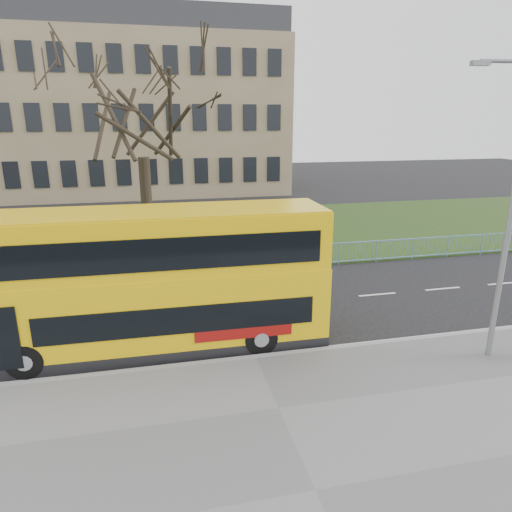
# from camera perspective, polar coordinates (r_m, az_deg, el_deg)

# --- Properties ---
(ground) EXTENTS (120.00, 120.00, 0.00)m
(ground) POSITION_cam_1_polar(r_m,az_deg,el_deg) (15.19, -1.39, -10.05)
(ground) COLOR black
(ground) RESTS_ON ground
(pavement) EXTENTS (80.00, 10.50, 0.12)m
(pavement) POSITION_cam_1_polar(r_m,az_deg,el_deg) (9.79, 7.42, -27.27)
(pavement) COLOR slate
(pavement) RESTS_ON ground
(kerb) EXTENTS (80.00, 0.20, 0.14)m
(kerb) POSITION_cam_1_polar(r_m,az_deg,el_deg) (13.81, -0.09, -12.61)
(kerb) COLOR gray
(kerb) RESTS_ON ground
(grass_verge) EXTENTS (80.00, 15.40, 0.08)m
(grass_verge) POSITION_cam_1_polar(r_m,az_deg,el_deg) (28.55, -7.06, 2.80)
(grass_verge) COLOR #1F3413
(grass_verge) RESTS_ON ground
(guard_railing) EXTENTS (40.00, 0.12, 1.10)m
(guard_railing) POSITION_cam_1_polar(r_m,az_deg,el_deg) (21.04, -4.95, -0.74)
(guard_railing) COLOR #70A7C8
(guard_railing) RESTS_ON ground
(bare_tree) EXTENTS (8.33, 8.33, 11.90)m
(bare_tree) POSITION_cam_1_polar(r_m,az_deg,el_deg) (23.32, -14.05, 14.24)
(bare_tree) COLOR black
(bare_tree) RESTS_ON grass_verge
(civic_building) EXTENTS (30.00, 15.00, 14.00)m
(civic_building) POSITION_cam_1_polar(r_m,az_deg,el_deg) (48.36, -16.18, 16.27)
(civic_building) COLOR #816F52
(civic_building) RESTS_ON ground
(yellow_bus) EXTENTS (10.22, 2.60, 4.27)m
(yellow_bus) POSITION_cam_1_polar(r_m,az_deg,el_deg) (14.00, -12.29, -2.64)
(yellow_bus) COLOR yellow
(yellow_bus) RESTS_ON ground
(street_lamp) EXTENTS (1.72, 0.41, 8.14)m
(street_lamp) POSITION_cam_1_polar(r_m,az_deg,el_deg) (14.10, 29.00, 5.42)
(street_lamp) COLOR gray
(street_lamp) RESTS_ON pavement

